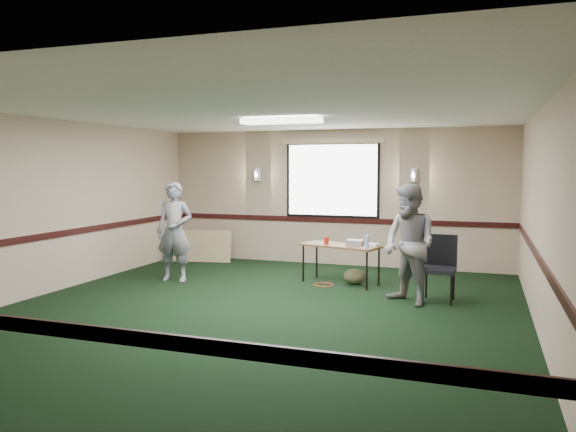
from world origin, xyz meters
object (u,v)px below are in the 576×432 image
(folding_table, at_px, (340,247))
(projector, at_px, (355,243))
(conference_chair, at_px, (440,262))
(person_right, at_px, (410,244))
(person_left, at_px, (174,231))

(folding_table, xyz_separation_m, projector, (0.24, 0.02, 0.09))
(conference_chair, height_order, person_right, person_right)
(folding_table, height_order, person_left, person_left)
(conference_chair, xyz_separation_m, person_left, (-4.41, -0.02, 0.29))
(folding_table, relative_size, person_right, 0.82)
(person_left, bearing_deg, conference_chair, -8.43)
(conference_chair, xyz_separation_m, person_right, (-0.39, -0.38, 0.30))
(folding_table, bearing_deg, conference_chair, -5.62)
(person_left, bearing_deg, person_right, -13.74)
(conference_chair, distance_m, person_left, 4.42)
(projector, xyz_separation_m, person_left, (-2.99, -0.71, 0.15))
(conference_chair, bearing_deg, projector, 155.78)
(projector, distance_m, person_right, 1.49)
(folding_table, relative_size, projector, 5.30)
(folding_table, height_order, conference_chair, conference_chair)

